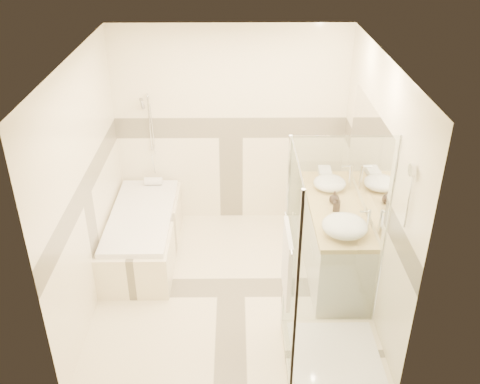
{
  "coord_description": "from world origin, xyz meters",
  "views": [
    {
      "loc": [
        0.05,
        -4.57,
        3.72
      ],
      "look_at": [
        0.1,
        0.25,
        1.05
      ],
      "focal_mm": 40.0,
      "sensor_mm": 36.0,
      "label": 1
    }
  ],
  "objects_px": {
    "shower_enclosure": "(324,312)",
    "vessel_sink_near": "(330,183)",
    "vessel_sink_far": "(345,226)",
    "bathtub": "(143,232)",
    "amenity_bottle_b": "(334,198)",
    "amenity_bottle_a": "(337,204)",
    "vanity": "(333,239)"
  },
  "relations": [
    {
      "from": "shower_enclosure",
      "to": "vessel_sink_near",
      "type": "distance_m",
      "value": 1.72
    },
    {
      "from": "vessel_sink_near",
      "to": "shower_enclosure",
      "type": "bearing_deg",
      "value": -99.4
    },
    {
      "from": "bathtub",
      "to": "shower_enclosure",
      "type": "bearing_deg",
      "value": -41.1
    },
    {
      "from": "vessel_sink_far",
      "to": "amenity_bottle_b",
      "type": "height_order",
      "value": "vessel_sink_far"
    },
    {
      "from": "shower_enclosure",
      "to": "amenity_bottle_b",
      "type": "distance_m",
      "value": 1.41
    },
    {
      "from": "shower_enclosure",
      "to": "vessel_sink_far",
      "type": "distance_m",
      "value": 0.89
    },
    {
      "from": "vanity",
      "to": "amenity_bottle_a",
      "type": "xyz_separation_m",
      "value": [
        -0.02,
        -0.1,
        0.5
      ]
    },
    {
      "from": "bathtub",
      "to": "vessel_sink_near",
      "type": "bearing_deg",
      "value": 0.71
    },
    {
      "from": "shower_enclosure",
      "to": "vessel_sink_far",
      "type": "height_order",
      "value": "shower_enclosure"
    },
    {
      "from": "bathtub",
      "to": "vanity",
      "type": "height_order",
      "value": "vanity"
    },
    {
      "from": "bathtub",
      "to": "vessel_sink_far",
      "type": "distance_m",
      "value": 2.39
    },
    {
      "from": "vessel_sink_far",
      "to": "amenity_bottle_a",
      "type": "relative_size",
      "value": 2.81
    },
    {
      "from": "vessel_sink_near",
      "to": "amenity_bottle_a",
      "type": "xyz_separation_m",
      "value": [
        0.0,
        -0.48,
        0.01
      ]
    },
    {
      "from": "shower_enclosure",
      "to": "vessel_sink_far",
      "type": "relative_size",
      "value": 4.59
    },
    {
      "from": "vessel_sink_far",
      "to": "amenity_bottle_a",
      "type": "bearing_deg",
      "value": 90.0
    },
    {
      "from": "bathtub",
      "to": "vanity",
      "type": "bearing_deg",
      "value": -9.25
    },
    {
      "from": "vanity",
      "to": "amenity_bottle_a",
      "type": "height_order",
      "value": "amenity_bottle_a"
    },
    {
      "from": "vanity",
      "to": "vessel_sink_far",
      "type": "xyz_separation_m",
      "value": [
        -0.02,
        -0.54,
        0.51
      ]
    },
    {
      "from": "vessel_sink_near",
      "to": "amenity_bottle_b",
      "type": "distance_m",
      "value": 0.33
    },
    {
      "from": "amenity_bottle_b",
      "to": "amenity_bottle_a",
      "type": "bearing_deg",
      "value": -90.0
    },
    {
      "from": "amenity_bottle_b",
      "to": "vessel_sink_near",
      "type": "bearing_deg",
      "value": 90.0
    },
    {
      "from": "shower_enclosure",
      "to": "vessel_sink_far",
      "type": "bearing_deg",
      "value": 69.59
    },
    {
      "from": "shower_enclosure",
      "to": "amenity_bottle_a",
      "type": "distance_m",
      "value": 1.27
    },
    {
      "from": "shower_enclosure",
      "to": "vanity",
      "type": "bearing_deg",
      "value": 77.03
    },
    {
      "from": "bathtub",
      "to": "shower_enclosure",
      "type": "distance_m",
      "value": 2.47
    },
    {
      "from": "vessel_sink_near",
      "to": "amenity_bottle_b",
      "type": "bearing_deg",
      "value": -90.0
    },
    {
      "from": "vessel_sink_near",
      "to": "bathtub",
      "type": "bearing_deg",
      "value": -179.29
    },
    {
      "from": "vessel_sink_far",
      "to": "amenity_bottle_b",
      "type": "distance_m",
      "value": 0.59
    },
    {
      "from": "vessel_sink_far",
      "to": "amenity_bottle_b",
      "type": "bearing_deg",
      "value": 90.0
    },
    {
      "from": "amenity_bottle_b",
      "to": "vanity",
      "type": "bearing_deg",
      "value": -67.76
    },
    {
      "from": "vanity",
      "to": "shower_enclosure",
      "type": "bearing_deg",
      "value": -102.97
    },
    {
      "from": "amenity_bottle_a",
      "to": "vanity",
      "type": "bearing_deg",
      "value": 78.79
    }
  ]
}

